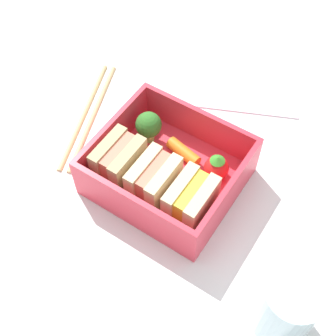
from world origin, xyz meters
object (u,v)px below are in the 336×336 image
at_px(sandwich_center, 119,161).
at_px(carrot_stick_far_left, 186,153).
at_px(broccoli_floret, 149,126).
at_px(sandwich_center_left, 154,180).
at_px(strawberry_far_left, 216,168).
at_px(drinking_glass, 287,308).
at_px(chopstick_pair, 88,114).
at_px(sandwich_left, 191,201).
at_px(folded_napkin, 245,90).

distance_m(sandwich_center, carrot_stick_far_left, 0.08).
xyz_separation_m(carrot_stick_far_left, broccoli_floret, (0.05, 0.00, 0.02)).
distance_m(sandwich_center_left, broccoli_floret, 0.08).
relative_size(strawberry_far_left, drinking_glass, 0.43).
bearing_deg(sandwich_center, strawberry_far_left, -147.91).
bearing_deg(sandwich_center_left, chopstick_pair, -21.65).
bearing_deg(drinking_glass, sandwich_center, -12.52).
height_order(sandwich_left, chopstick_pair, sandwich_left).
relative_size(broccoli_floret, chopstick_pair, 0.24).
relative_size(sandwich_center, drinking_glass, 0.69).
relative_size(strawberry_far_left, chopstick_pair, 0.19).
relative_size(strawberry_far_left, carrot_stick_far_left, 0.79).
bearing_deg(sandwich_center_left, sandwich_center, 0.00).
height_order(carrot_stick_far_left, folded_napkin, carrot_stick_far_left).
xyz_separation_m(sandwich_left, strawberry_far_left, (0.00, -0.06, -0.01)).
distance_m(drinking_glass, folded_napkin, 0.31).
distance_m(sandwich_center, broccoli_floret, 0.06).
distance_m(carrot_stick_far_left, drinking_glass, 0.21).
xyz_separation_m(sandwich_center, strawberry_far_left, (-0.09, -0.06, -0.01)).
xyz_separation_m(strawberry_far_left, chopstick_pair, (0.19, 0.00, -0.02)).
bearing_deg(carrot_stick_far_left, sandwich_center, 50.98).
relative_size(carrot_stick_far_left, broccoli_floret, 1.02).
bearing_deg(sandwich_center, carrot_stick_far_left, -129.02).
height_order(sandwich_center, folded_napkin, sandwich_center).
height_order(sandwich_center_left, broccoli_floret, sandwich_center_left).
relative_size(sandwich_center_left, broccoli_floret, 1.30).
relative_size(broccoli_floret, drinking_glass, 0.53).
bearing_deg(broccoli_floret, chopstick_pair, 2.20).
height_order(sandwich_left, strawberry_far_left, sandwich_left).
xyz_separation_m(strawberry_far_left, drinking_glass, (-0.14, 0.11, 0.01)).
bearing_deg(chopstick_pair, folded_napkin, -134.73).
bearing_deg(sandwich_left, carrot_stick_far_left, -54.40).
xyz_separation_m(sandwich_left, folded_napkin, (0.04, -0.21, -0.04)).
distance_m(sandwich_left, strawberry_far_left, 0.06).
xyz_separation_m(sandwich_center_left, chopstick_pair, (0.14, -0.06, -0.03)).
bearing_deg(sandwich_left, broccoli_floret, -32.23).
xyz_separation_m(sandwich_center_left, strawberry_far_left, (-0.05, -0.06, -0.01)).
height_order(strawberry_far_left, broccoli_floret, broccoli_floret).
relative_size(drinking_glass, folded_napkin, 0.56).
relative_size(sandwich_center_left, strawberry_far_left, 1.61).
bearing_deg(folded_napkin, chopstick_pair, 45.27).
bearing_deg(broccoli_floret, drinking_glass, 154.19).
height_order(broccoli_floret, chopstick_pair, broccoli_floret).
bearing_deg(carrot_stick_far_left, chopstick_pair, 2.03).
bearing_deg(carrot_stick_far_left, folded_napkin, -91.74).
bearing_deg(strawberry_far_left, broccoli_floret, -1.11).
distance_m(sandwich_center_left, drinking_glass, 0.19).
xyz_separation_m(carrot_stick_far_left, chopstick_pair, (0.15, 0.01, -0.02)).
bearing_deg(strawberry_far_left, sandwich_center_left, 51.78).
bearing_deg(drinking_glass, carrot_stick_far_left, -32.29).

